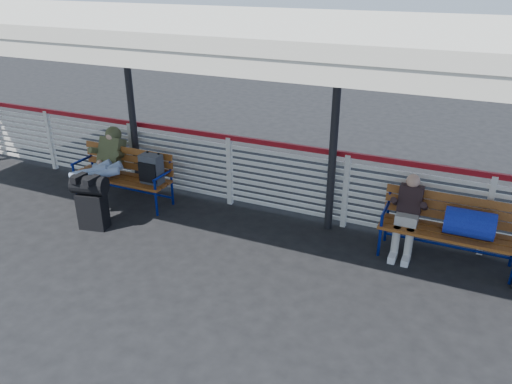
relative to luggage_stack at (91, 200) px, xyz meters
The scene contains 8 objects.
ground 1.62m from the luggage_stack, ahead, with size 60.00×60.00×0.00m, color black.
fence 2.27m from the luggage_stack, 47.24° to the left, with size 12.08×0.08×1.24m.
canopy 3.05m from the luggage_stack, 22.23° to the left, with size 12.60×3.60×3.16m.
luggage_stack is the anchor object (origin of this frame).
bench_left 1.04m from the luggage_stack, 88.26° to the left, with size 1.80×0.56×0.96m.
bench_right 5.37m from the luggage_stack, 13.56° to the left, with size 1.80×0.56×0.92m.
traveler_man 0.81m from the luggage_stack, 116.70° to the left, with size 0.93×1.64×0.77m.
companion_person 4.70m from the luggage_stack, 15.52° to the left, with size 0.32×0.66×1.15m.
Camera 1 is at (3.64, -5.01, 3.73)m, focal length 35.00 mm.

